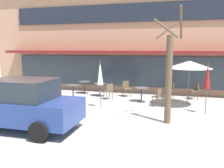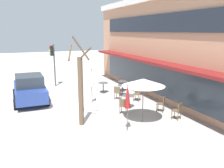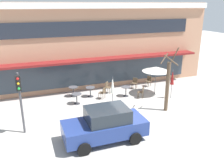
% 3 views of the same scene
% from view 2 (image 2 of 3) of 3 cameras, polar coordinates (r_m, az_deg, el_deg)
% --- Properties ---
extents(ground_plane, '(80.00, 80.00, 0.00)m').
position_cam_2_polar(ground_plane, '(14.06, -10.88, -5.98)').
color(ground_plane, '#ADA8A0').
extents(building_facade, '(19.59, 9.10, 6.82)m').
position_cam_2_polar(building_facade, '(18.16, 21.42, 8.54)').
color(building_facade, tan).
rests_on(building_facade, ground).
extents(cafe_table_near_wall, '(0.70, 0.70, 0.76)m').
position_cam_2_polar(cafe_table_near_wall, '(16.56, 2.60, -1.07)').
color(cafe_table_near_wall, '#333338').
rests_on(cafe_table_near_wall, ground).
extents(cafe_table_streetside, '(0.70, 0.70, 0.76)m').
position_cam_2_polar(cafe_table_streetside, '(17.82, 2.50, -0.08)').
color(cafe_table_streetside, '#333338').
rests_on(cafe_table_streetside, ground).
extents(cafe_table_by_tree, '(0.70, 0.70, 0.76)m').
position_cam_2_polar(cafe_table_by_tree, '(17.32, -2.13, -0.45)').
color(cafe_table_by_tree, '#333338').
rests_on(cafe_table_by_tree, ground).
extents(cafe_table_mid_patio, '(0.70, 0.70, 0.76)m').
position_cam_2_polar(cafe_table_mid_patio, '(13.99, 3.92, -3.67)').
color(cafe_table_mid_patio, '#333338').
rests_on(cafe_table_mid_patio, ground).
extents(patio_umbrella_green_folded, '(0.28, 0.28, 2.20)m').
position_cam_2_polar(patio_umbrella_green_folded, '(10.45, 3.77, -2.98)').
color(patio_umbrella_green_folded, '#4C4C51').
rests_on(patio_umbrella_green_folded, ground).
extents(patio_umbrella_cream_folded, '(2.10, 2.10, 2.20)m').
position_cam_2_polar(patio_umbrella_cream_folded, '(11.49, 7.56, 0.40)').
color(patio_umbrella_cream_folded, '#4C4C51').
rests_on(patio_umbrella_cream_folded, ground).
extents(patio_umbrella_corner_open, '(0.28, 0.28, 2.20)m').
position_cam_2_polar(patio_umbrella_corner_open, '(14.65, -4.93, 1.54)').
color(patio_umbrella_corner_open, '#4C4C51').
rests_on(patio_umbrella_corner_open, ground).
extents(cafe_chair_0, '(0.56, 0.56, 0.89)m').
position_cam_2_polar(cafe_chair_0, '(12.86, 2.75, -5.08)').
color(cafe_chair_0, brown).
rests_on(cafe_chair_0, ground).
extents(cafe_chair_1, '(0.57, 0.57, 0.89)m').
position_cam_2_polar(cafe_chair_1, '(13.52, 11.95, -4.46)').
color(cafe_chair_1, brown).
rests_on(cafe_chair_1, ground).
extents(cafe_chair_2, '(0.56, 0.56, 0.89)m').
position_cam_2_polar(cafe_chair_2, '(15.40, 6.08, -2.14)').
color(cafe_chair_2, brown).
rests_on(cafe_chair_2, ground).
extents(cafe_chair_3, '(0.54, 0.54, 0.89)m').
position_cam_2_polar(cafe_chair_3, '(12.54, 15.59, -6.02)').
color(cafe_chair_3, brown).
rests_on(cafe_chair_3, ground).
extents(cafe_chair_4, '(0.57, 0.57, 0.89)m').
position_cam_2_polar(cafe_chair_4, '(15.61, 1.33, -1.88)').
color(cafe_chair_4, brown).
rests_on(cafe_chair_4, ground).
extents(parked_sedan, '(4.21, 2.03, 1.76)m').
position_cam_2_polar(parked_sedan, '(15.86, -19.20, -1.04)').
color(parked_sedan, navy).
rests_on(parked_sedan, ground).
extents(street_tree, '(1.02, 1.15, 4.24)m').
position_cam_2_polar(street_tree, '(11.21, -7.58, -0.95)').
color(street_tree, brown).
rests_on(street_tree, ground).
extents(traffic_light_pole, '(0.26, 0.44, 3.40)m').
position_cam_2_polar(traffic_light_pole, '(19.67, -14.04, 6.02)').
color(traffic_light_pole, '#47474C').
rests_on(traffic_light_pole, ground).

